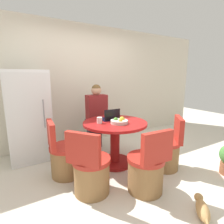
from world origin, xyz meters
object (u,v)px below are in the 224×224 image
Objects in this scene: dining_table at (115,136)px; chair_left_side at (65,158)px; chair_near_camera at (146,171)px; chair_near_left_corner at (91,172)px; chair_near_right_corner at (166,151)px; refrigerator at (29,116)px; fruit_bowl at (119,121)px; person_seated at (96,114)px; cat at (202,209)px; laptop at (110,118)px.

dining_table is 0.87m from chair_left_side.
chair_near_camera and chair_near_left_corner have the same top height.
chair_near_right_corner is at bearing -153.93° from chair_near_camera.
refrigerator is 1.10m from chair_left_side.
chair_left_side is at bearing -67.02° from refrigerator.
dining_table is at bearing -90.00° from chair_near_right_corner.
chair_near_left_corner is at bearing -149.70° from fruit_bowl.
dining_table is 0.80× the size of person_seated.
chair_near_camera is at bearing 63.16° from cat.
person_seated is (0.03, 1.60, 0.45)m from chair_near_camera.
chair_left_side is 0.99m from laptop.
refrigerator is at bearing 141.89° from dining_table.
cat is (0.21, -1.36, -0.70)m from fruit_bowl.
dining_table is 1.23× the size of chair_near_left_corner.
fruit_bowl is at bearing 91.82° from laptop.
cat is at bearing 112.78° from chair_near_camera.
chair_near_right_corner reaches higher than cat.
refrigerator is 1.45m from laptop.
laptop reaches higher than cat.
chair_near_left_corner is (-0.67, -0.52, -0.22)m from dining_table.
fruit_bowl is at bearing -91.02° from chair_near_camera.
dining_table is at bearing 50.54° from cat.
cat is (-0.43, -0.94, -0.20)m from chair_near_right_corner.
person_seated reaches higher than laptop.
chair_near_left_corner reaches higher than dining_table.
person_seated is at bearing -89.10° from chair_near_camera.
chair_near_camera is 0.72m from chair_near_left_corner.
chair_near_left_corner is 1.08m from laptop.
chair_near_right_corner is 1.09m from laptop.
cat is at bearing 95.56° from person_seated.
laptop reaches higher than fruit_bowl.
chair_near_left_corner is 2.56× the size of cat.
chair_near_right_corner is at bearing -128.72° from chair_near_left_corner.
dining_table is 0.79m from person_seated.
chair_near_left_corner is 0.93m from fruit_bowl.
chair_left_side is at bearing -46.31° from chair_near_camera.
chair_near_left_corner is at bearing -51.28° from chair_near_right_corner.
person_seated is 0.59m from laptop.
chair_left_side is (-0.84, 0.07, -0.22)m from dining_table.
dining_table is 1.23× the size of chair_left_side.
laptop is at bearing 90.13° from dining_table.
chair_near_camera is 1.66m from person_seated.
laptop is 0.30m from fruit_bowl.
laptop is at bearing 91.82° from fruit_bowl.
chair_near_camera is 1.00× the size of chair_near_right_corner.
chair_near_left_corner is at bearing 84.76° from cat.
fruit_bowl is at bearing -85.74° from dining_table.
refrigerator is 2.92m from cat.
chair_near_left_corner is 0.61m from chair_left_side.
chair_near_right_corner is 0.91m from fruit_bowl.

